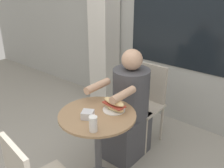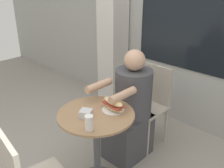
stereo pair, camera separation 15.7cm
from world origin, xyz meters
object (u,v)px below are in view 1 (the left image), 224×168
sandwich_on_plate (114,105)px  seated_diner (128,113)px  diner_chair (147,97)px  drink_cup (93,124)px  cafe_table (98,134)px

sandwich_on_plate → seated_diner: bearing=107.2°
diner_chair → drink_cup: (0.19, -1.06, 0.25)m
cafe_table → seated_diner: seated_diner is taller
sandwich_on_plate → drink_cup: size_ratio=1.87×
cafe_table → drink_cup: bearing=-54.6°
cafe_table → sandwich_on_plate: size_ratio=3.20×
cafe_table → seated_diner: size_ratio=0.64×
seated_diner → drink_cup: 0.79m
cafe_table → diner_chair: bearing=93.2°
seated_diner → diner_chair: bearing=-89.8°
diner_chair → sandwich_on_plate: size_ratio=3.90×
seated_diner → drink_cup: size_ratio=9.45×
diner_chair → seated_diner: size_ratio=0.77×
seated_diner → sandwich_on_plate: seated_diner is taller
diner_chair → seated_diner: 0.35m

